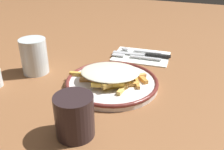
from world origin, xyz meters
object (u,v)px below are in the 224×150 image
object	(u,v)px
fork	(136,57)
knife	(147,55)
plate	(112,83)
napkin	(141,56)
coffee_mug	(73,115)
fries_heap	(112,74)
water_glass	(34,56)
spoon	(134,50)

from	to	relation	value
fork	knife	bearing A→B (deg)	-45.37
plate	napkin	world-z (taller)	plate
coffee_mug	plate	bearing A→B (deg)	-1.13
fries_heap	fork	bearing A→B (deg)	-3.75
plate	water_glass	distance (m)	0.26
water_glass	coffee_mug	distance (m)	0.34
fries_heap	fork	world-z (taller)	fries_heap
napkin	fries_heap	bearing A→B (deg)	173.78
plate	coffee_mug	bearing A→B (deg)	178.87
coffee_mug	spoon	bearing A→B (deg)	0.68
napkin	knife	size ratio (longest dim) A/B	0.94
spoon	water_glass	bearing A→B (deg)	136.68
knife	spoon	xyz separation A→B (m)	(0.02, 0.05, 0.00)
fries_heap	spoon	world-z (taller)	fries_heap
plate	water_glass	xyz separation A→B (m)	(0.00, 0.26, 0.04)
fork	spoon	size ratio (longest dim) A/B	1.16
fries_heap	water_glass	distance (m)	0.26
knife	water_glass	size ratio (longest dim) A/B	1.90
spoon	plate	bearing A→B (deg)	-177.81
plate	spoon	xyz separation A→B (m)	(0.26, 0.01, 0.00)
knife	napkin	bearing A→B (deg)	95.78
fries_heap	fork	distance (m)	0.21
water_glass	coffee_mug	xyz separation A→B (m)	(-0.22, -0.25, -0.01)
knife	coffee_mug	distance (m)	0.47
napkin	spoon	world-z (taller)	spoon
water_glass	spoon	bearing A→B (deg)	-43.32
fries_heap	napkin	size ratio (longest dim) A/B	1.18
fries_heap	knife	xyz separation A→B (m)	(0.24, -0.04, -0.03)
plate	spoon	size ratio (longest dim) A/B	1.75
plate	coffee_mug	distance (m)	0.22
fork	coffee_mug	bearing A→B (deg)	177.75
knife	coffee_mug	xyz separation A→B (m)	(-0.46, 0.05, 0.04)
plate	knife	xyz separation A→B (m)	(0.24, -0.04, -0.00)
fries_heap	coffee_mug	size ratio (longest dim) A/B	2.09
fork	water_glass	distance (m)	0.35
spoon	water_glass	distance (m)	0.37
fries_heap	water_glass	bearing A→B (deg)	90.24
fries_heap	water_glass	xyz separation A→B (m)	(-0.00, 0.26, 0.02)
spoon	knife	bearing A→B (deg)	-114.10
fork	spoon	xyz separation A→B (m)	(0.05, 0.02, 0.00)
knife	coffee_mug	bearing A→B (deg)	174.08
plate	napkin	bearing A→B (deg)	-5.92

